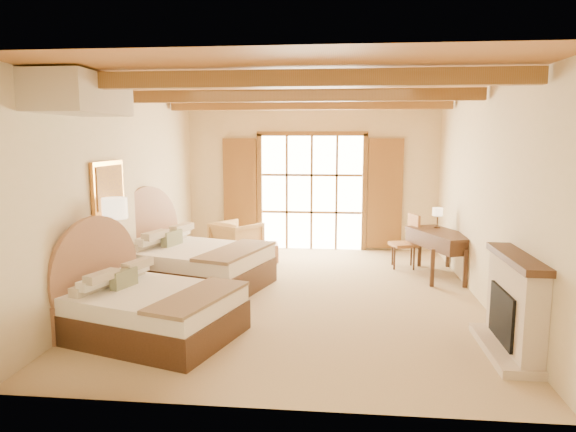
# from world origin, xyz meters

# --- Properties ---
(floor) EXTENTS (7.00, 7.00, 0.00)m
(floor) POSITION_xyz_m (0.00, 0.00, 0.00)
(floor) COLOR tan
(floor) RESTS_ON ground
(wall_back) EXTENTS (5.50, 0.00, 5.50)m
(wall_back) POSITION_xyz_m (0.00, 3.50, 1.60)
(wall_back) COLOR beige
(wall_back) RESTS_ON ground
(wall_left) EXTENTS (0.00, 7.00, 7.00)m
(wall_left) POSITION_xyz_m (-2.75, 0.00, 1.60)
(wall_left) COLOR beige
(wall_left) RESTS_ON ground
(wall_right) EXTENTS (0.00, 7.00, 7.00)m
(wall_right) POSITION_xyz_m (2.75, 0.00, 1.60)
(wall_right) COLOR beige
(wall_right) RESTS_ON ground
(ceiling) EXTENTS (7.00, 7.00, 0.00)m
(ceiling) POSITION_xyz_m (0.00, 0.00, 3.20)
(ceiling) COLOR #AD6D31
(ceiling) RESTS_ON ground
(ceiling_beams) EXTENTS (5.39, 4.60, 0.18)m
(ceiling_beams) POSITION_xyz_m (0.00, 0.00, 3.08)
(ceiling_beams) COLOR brown
(ceiling_beams) RESTS_ON ceiling
(french_doors) EXTENTS (3.95, 0.08, 2.60)m
(french_doors) POSITION_xyz_m (0.00, 3.44, 1.25)
(french_doors) COLOR white
(french_doors) RESTS_ON ground
(fireplace) EXTENTS (0.46, 1.40, 1.16)m
(fireplace) POSITION_xyz_m (2.60, -2.00, 0.51)
(fireplace) COLOR beige
(fireplace) RESTS_ON ground
(painting) EXTENTS (0.06, 0.95, 0.75)m
(painting) POSITION_xyz_m (-2.70, -0.75, 1.75)
(painting) COLOR gold
(painting) RESTS_ON wall_left
(canopy_valance) EXTENTS (0.70, 1.40, 0.45)m
(canopy_valance) POSITION_xyz_m (-2.40, -2.00, 2.95)
(canopy_valance) COLOR beige
(canopy_valance) RESTS_ON ceiling
(bed_near) EXTENTS (2.34, 1.97, 1.28)m
(bed_near) POSITION_xyz_m (-1.79, -1.92, 0.39)
(bed_near) COLOR #4A2B1D
(bed_near) RESTS_ON floor
(bed_far) EXTENTS (2.62, 2.20, 1.42)m
(bed_far) POSITION_xyz_m (-1.88, 0.30, 0.43)
(bed_far) COLOR #4A2B1D
(bed_far) RESTS_ON floor
(nightstand) EXTENTS (0.64, 0.64, 0.64)m
(nightstand) POSITION_xyz_m (-2.50, -0.76, 0.32)
(nightstand) COLOR #4A2B1D
(nightstand) RESTS_ON floor
(floor_lamp) EXTENTS (0.34, 0.34, 1.63)m
(floor_lamp) POSITION_xyz_m (-2.50, -1.03, 1.38)
(floor_lamp) COLOR #38241A
(floor_lamp) RESTS_ON floor
(armchair) EXTENTS (1.17, 1.17, 0.77)m
(armchair) POSITION_xyz_m (-1.47, 2.31, 0.39)
(armchair) COLOR tan
(armchair) RESTS_ON floor
(ottoman) EXTENTS (0.58, 0.58, 0.36)m
(ottoman) POSITION_xyz_m (-0.85, 2.19, 0.18)
(ottoman) COLOR #A47253
(ottoman) RESTS_ON floor
(desk) EXTENTS (1.15, 1.63, 0.81)m
(desk) POSITION_xyz_m (2.44, 1.36, 0.43)
(desk) COLOR #4A2B1D
(desk) RESTS_ON floor
(desk_chair) EXTENTS (0.57, 0.56, 1.02)m
(desk_chair) POSITION_xyz_m (1.87, 1.91, 0.32)
(desk_chair) COLOR #B47A50
(desk_chair) RESTS_ON floor
(desk_lamp) EXTENTS (0.19, 0.19, 0.37)m
(desk_lamp) POSITION_xyz_m (2.43, 1.79, 1.09)
(desk_lamp) COLOR #38241A
(desk_lamp) RESTS_ON desk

